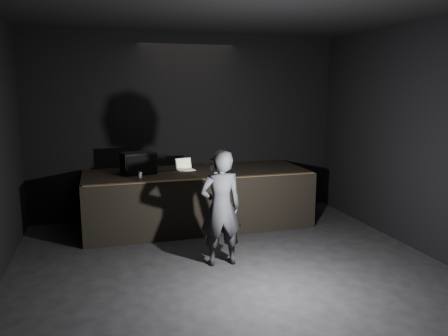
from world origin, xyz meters
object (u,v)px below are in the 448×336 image
Objects in this scene: stage_monitor at (139,163)px; laptop at (185,167)px; stage_riser at (197,198)px; person at (221,208)px; beer_can at (140,176)px.

stage_monitor is 0.86m from laptop.
stage_riser is 11.71× the size of laptop.
laptop is 2.10m from person.
stage_monitor reaches higher than laptop.
beer_can is at bearing -53.69° from person.
person is at bearing -53.91° from beer_can.
stage_monitor is (-1.03, 0.08, 0.69)m from stage_riser.
person reaches higher than stage_riser.
laptop is at bearing 40.20° from beer_can.
stage_riser is at bearing -57.72° from laptop.
stage_monitor is 2.21m from person.
beer_can is (-0.03, -0.62, -0.11)m from stage_monitor.
stage_monitor is at bearing 175.43° from stage_riser.
person is (0.94, -1.96, -0.36)m from stage_monitor.
stage_monitor is at bearing 87.04° from beer_can.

